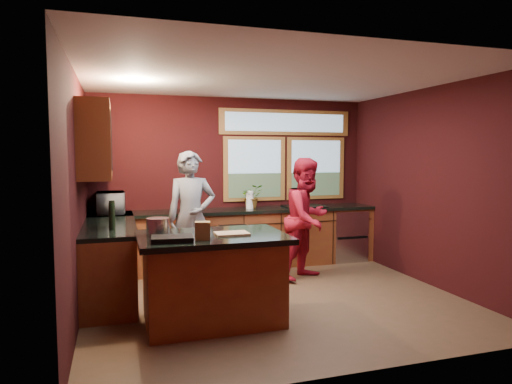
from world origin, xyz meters
name	(u,v)px	position (x,y,z in m)	size (l,w,h in m)	color
floor	(275,299)	(0.00, 0.00, 0.00)	(4.50, 4.50, 0.00)	brown
room_shell	(221,154)	(-0.60, 0.32, 1.80)	(4.52, 4.02, 2.71)	black
back_counter	(251,237)	(0.20, 1.70, 0.46)	(4.50, 0.64, 0.93)	maroon
left_counter	(109,258)	(-1.95, 0.85, 0.47)	(0.64, 2.30, 0.93)	maroon
island	(213,278)	(-0.89, -0.51, 0.48)	(1.55, 1.05, 0.95)	maroon
person_grey	(191,218)	(-0.87, 0.98, 0.92)	(0.67, 0.44, 1.84)	slate
person_red	(307,218)	(0.77, 0.78, 0.87)	(0.85, 0.66, 1.74)	#A61325
microwave	(111,203)	(-1.92, 1.70, 1.09)	(0.57, 0.39, 0.32)	#999999
potted_plant	(252,196)	(0.23, 1.75, 1.12)	(0.34, 0.29, 0.38)	#999999
paper_towel	(250,200)	(0.18, 1.70, 1.07)	(0.12, 0.12, 0.28)	white
cutting_board	(232,233)	(-0.69, -0.56, 0.95)	(0.35, 0.25, 0.02)	tan
stock_pot	(158,226)	(-1.44, -0.36, 1.03)	(0.24, 0.24, 0.18)	#B9B8BD
paper_bag	(203,231)	(-1.04, -0.76, 1.03)	(0.15, 0.12, 0.18)	brown
black_tray	(172,239)	(-1.34, -0.76, 0.97)	(0.40, 0.28, 0.05)	black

